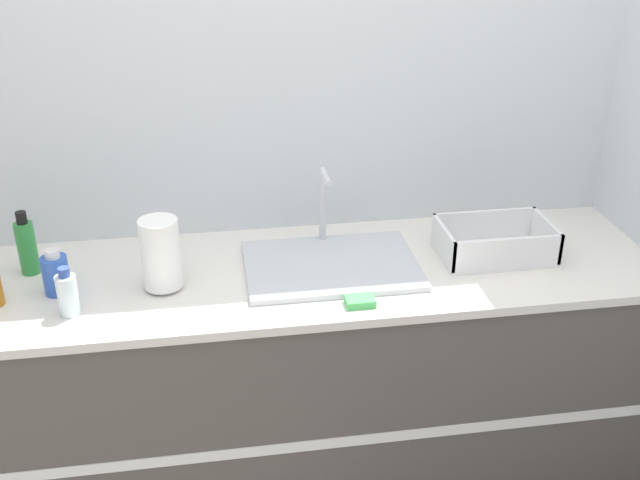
{
  "coord_description": "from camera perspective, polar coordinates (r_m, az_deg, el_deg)",
  "views": [
    {
      "loc": [
        -0.31,
        -1.86,
        2.11
      ],
      "look_at": [
        0.03,
        0.3,
        1.03
      ],
      "focal_mm": 42.0,
      "sensor_mm": 36.0,
      "label": 1
    }
  ],
  "objects": [
    {
      "name": "paper_towel_roll",
      "position": [
        2.4,
        -12.04,
        -1.06
      ],
      "size": [
        0.12,
        0.12,
        0.24
      ],
      "color": "#4C4C51",
      "rests_on": "counter_cabinet"
    },
    {
      "name": "bottle_green",
      "position": [
        2.63,
        -21.44,
        -0.45
      ],
      "size": [
        0.06,
        0.06,
        0.22
      ],
      "color": "#2D8C3D",
      "rests_on": "counter_cabinet"
    },
    {
      "name": "sponge",
      "position": [
        2.31,
        3.08,
        -4.71
      ],
      "size": [
        0.09,
        0.06,
        0.02
      ],
      "color": "#4CB259",
      "rests_on": "counter_cabinet"
    },
    {
      "name": "counter_cabinet",
      "position": [
        2.76,
        -0.7,
        -10.45
      ],
      "size": [
        2.39,
        0.69,
        0.91
      ],
      "color": "#514C47",
      "rests_on": "ground_plane"
    },
    {
      "name": "bottle_blue",
      "position": [
        2.49,
        -19.49,
        -2.44
      ],
      "size": [
        0.08,
        0.08,
        0.15
      ],
      "color": "#2D56B7",
      "rests_on": "counter_cabinet"
    },
    {
      "name": "sink",
      "position": [
        2.51,
        0.85,
        -1.73
      ],
      "size": [
        0.57,
        0.42,
        0.29
      ],
      "color": "silver",
      "rests_on": "counter_cabinet"
    },
    {
      "name": "bottle_clear",
      "position": [
        2.35,
        -18.68,
        -3.91
      ],
      "size": [
        0.06,
        0.06,
        0.16
      ],
      "color": "silver",
      "rests_on": "counter_cabinet"
    },
    {
      "name": "wall_back",
      "position": [
        2.7,
        -1.93,
        8.9
      ],
      "size": [
        4.77,
        0.06,
        2.6
      ],
      "color": "silver",
      "rests_on": "ground_plane"
    },
    {
      "name": "dish_rack",
      "position": [
        2.65,
        13.14,
        -0.37
      ],
      "size": [
        0.38,
        0.24,
        0.12
      ],
      "color": "white",
      "rests_on": "counter_cabinet"
    }
  ]
}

